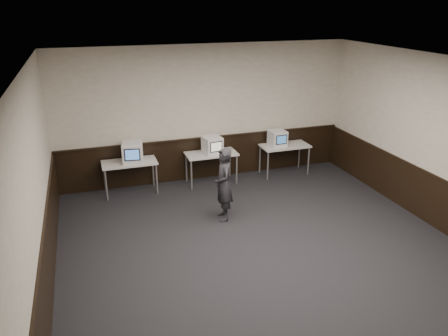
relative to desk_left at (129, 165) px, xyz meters
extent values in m
plane|color=black|center=(1.90, -3.60, -0.68)|extent=(8.00, 8.00, 0.00)
plane|color=white|center=(1.90, -3.60, 2.52)|extent=(8.00, 8.00, 0.00)
plane|color=beige|center=(1.90, 0.40, 0.92)|extent=(7.00, 0.00, 7.00)
plane|color=beige|center=(-1.60, -3.60, 0.92)|extent=(0.00, 8.00, 8.00)
cube|color=black|center=(1.90, 0.38, -0.18)|extent=(6.98, 0.04, 1.00)
cube|color=black|center=(-1.58, -3.60, -0.18)|extent=(0.04, 7.98, 1.00)
cube|color=black|center=(5.38, -3.60, -0.18)|extent=(0.04, 7.98, 1.00)
cube|color=black|center=(1.90, 0.36, 0.34)|extent=(6.98, 0.06, 0.04)
cube|color=silver|center=(0.00, 0.00, 0.05)|extent=(1.20, 0.60, 0.04)
cylinder|color=#999999|center=(-0.55, -0.25, -0.32)|extent=(0.04, 0.04, 0.71)
cylinder|color=#999999|center=(0.55, -0.25, -0.32)|extent=(0.04, 0.04, 0.71)
cylinder|color=#999999|center=(-0.55, 0.25, -0.32)|extent=(0.04, 0.04, 0.71)
cylinder|color=#999999|center=(0.55, 0.25, -0.32)|extent=(0.04, 0.04, 0.71)
cube|color=silver|center=(1.90, 0.00, 0.05)|extent=(1.20, 0.60, 0.04)
cylinder|color=#999999|center=(1.35, -0.25, -0.32)|extent=(0.04, 0.04, 0.71)
cylinder|color=#999999|center=(2.45, -0.25, -0.32)|extent=(0.04, 0.04, 0.71)
cylinder|color=#999999|center=(1.35, 0.25, -0.32)|extent=(0.04, 0.04, 0.71)
cylinder|color=#999999|center=(2.45, 0.25, -0.32)|extent=(0.04, 0.04, 0.71)
cube|color=silver|center=(3.80, 0.00, 0.05)|extent=(1.20, 0.60, 0.04)
cylinder|color=#999999|center=(3.25, -0.25, -0.32)|extent=(0.04, 0.04, 0.71)
cylinder|color=#999999|center=(4.35, -0.25, -0.32)|extent=(0.04, 0.04, 0.71)
cylinder|color=#999999|center=(3.25, 0.25, -0.32)|extent=(0.04, 0.04, 0.71)
cylinder|color=#999999|center=(4.35, 0.25, -0.32)|extent=(0.04, 0.04, 0.71)
cube|color=white|center=(0.09, -0.02, 0.30)|extent=(0.51, 0.53, 0.45)
cube|color=black|center=(0.05, -0.26, 0.32)|extent=(0.33, 0.07, 0.27)
cube|color=#3E6EB9|center=(0.05, -0.27, 0.32)|extent=(0.29, 0.05, 0.22)
cube|color=white|center=(1.92, -0.02, 0.27)|extent=(0.46, 0.47, 0.40)
cube|color=black|center=(1.95, -0.23, 0.29)|extent=(0.30, 0.06, 0.24)
cube|color=silver|center=(1.95, -0.24, 0.29)|extent=(0.26, 0.04, 0.20)
cube|color=white|center=(3.60, 0.03, 0.26)|extent=(0.41, 0.42, 0.38)
cube|color=black|center=(3.62, -0.17, 0.28)|extent=(0.29, 0.03, 0.23)
cube|color=#35689E|center=(3.62, -0.18, 0.28)|extent=(0.25, 0.02, 0.19)
imported|color=#242429|center=(1.60, -1.84, 0.06)|extent=(0.40, 0.57, 1.48)
camera|label=1|loc=(-0.82, -9.27, 3.44)|focal=35.00mm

